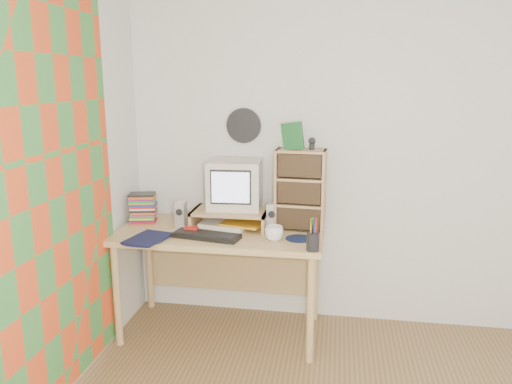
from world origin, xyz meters
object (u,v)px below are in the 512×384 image
(desk, at_px, (223,246))
(crt_monitor, at_px, (235,185))
(mug, at_px, (274,233))
(cd_rack, at_px, (300,190))
(diary, at_px, (134,235))
(keyboard, at_px, (206,236))
(dvd_stack, at_px, (143,205))

(desk, distance_m, crt_monitor, 0.44)
(desk, relative_size, mug, 11.84)
(cd_rack, distance_m, mug, 0.38)
(crt_monitor, relative_size, diary, 1.36)
(crt_monitor, distance_m, diary, 0.76)
(desk, bearing_deg, crt_monitor, 50.32)
(keyboard, distance_m, cd_rack, 0.70)
(mug, height_order, diary, mug)
(cd_rack, bearing_deg, desk, -170.30)
(cd_rack, bearing_deg, keyboard, -149.64)
(keyboard, height_order, dvd_stack, dvd_stack)
(cd_rack, xyz_separation_m, diary, (-1.04, -0.38, -0.25))
(desk, height_order, crt_monitor, crt_monitor)
(crt_monitor, distance_m, cd_rack, 0.46)
(cd_rack, bearing_deg, diary, -155.93)
(desk, xyz_separation_m, dvd_stack, (-0.59, 0.05, 0.26))
(dvd_stack, relative_size, cd_rack, 0.46)
(dvd_stack, bearing_deg, desk, -16.87)
(cd_rack, height_order, mug, cd_rack)
(diary, bearing_deg, desk, 45.16)
(keyboard, bearing_deg, crt_monitor, 79.62)
(cd_rack, bearing_deg, mug, -114.26)
(dvd_stack, height_order, mug, dvd_stack)
(mug, bearing_deg, diary, -172.70)
(desk, bearing_deg, keyboard, -101.90)
(desk, relative_size, cd_rack, 2.54)
(desk, distance_m, keyboard, 0.28)
(crt_monitor, bearing_deg, dvd_stack, 179.54)
(desk, xyz_separation_m, mug, (0.39, -0.21, 0.18))
(dvd_stack, distance_m, diary, 0.40)
(dvd_stack, height_order, diary, dvd_stack)
(desk, xyz_separation_m, diary, (-0.51, -0.33, 0.16))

